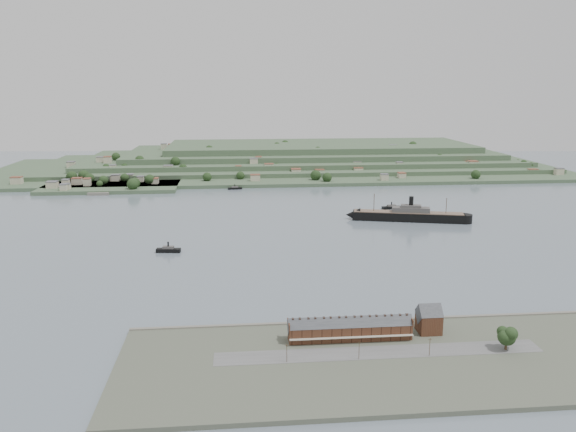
{
  "coord_description": "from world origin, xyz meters",
  "views": [
    {
      "loc": [
        -59.09,
        -396.42,
        112.1
      ],
      "look_at": [
        -19.22,
        30.0,
        13.19
      ],
      "focal_mm": 35.0,
      "sensor_mm": 36.0,
      "label": 1
    }
  ],
  "objects": [
    {
      "name": "ferry_west",
      "position": [
        -60.78,
        225.0,
        1.4
      ],
      "size": [
        15.95,
        6.31,
        5.82
      ],
      "color": "black",
      "rests_on": "ground"
    },
    {
      "name": "far_peninsula",
      "position": [
        27.91,
        393.1,
        11.88
      ],
      "size": [
        760.0,
        309.0,
        30.0
      ],
      "color": "#3A5438",
      "rests_on": "ground"
    },
    {
      "name": "fig_tree",
      "position": [
        54.84,
        -184.84,
        8.57
      ],
      "size": [
        9.65,
        8.35,
        10.77
      ],
      "color": "#44321F",
      "rests_on": "ground"
    },
    {
      "name": "ferry_east",
      "position": [
        85.87,
        107.66,
        1.62
      ],
      "size": [
        18.41,
        7.0,
        6.73
      ],
      "color": "black",
      "rests_on": "ground"
    },
    {
      "name": "gabled_building",
      "position": [
        27.5,
        -164.0,
        8.19
      ],
      "size": [
        10.4,
        10.18,
        14.09
      ],
      "color": "#4E2B1B",
      "rests_on": "ground"
    },
    {
      "name": "terrace_row",
      "position": [
        -10.0,
        -168.02,
        6.84
      ],
      "size": [
        55.6,
        9.8,
        11.07
      ],
      "color": "#4E2B1B",
      "rests_on": "ground"
    },
    {
      "name": "tugboat",
      "position": [
        -106.97,
        -16.82,
        1.84
      ],
      "size": [
        17.12,
        6.31,
        7.53
      ],
      "color": "black",
      "rests_on": "ground"
    },
    {
      "name": "near_shore",
      "position": [
        0.0,
        -186.75,
        1.01
      ],
      "size": [
        220.0,
        80.0,
        2.6
      ],
      "color": "#4C5142",
      "rests_on": "ground"
    },
    {
      "name": "ground",
      "position": [
        0.0,
        0.0,
        0.0
      ],
      "size": [
        1400.0,
        1400.0,
        0.0
      ],
      "primitive_type": "plane",
      "color": "slate",
      "rests_on": "ground"
    },
    {
      "name": "steamship",
      "position": [
        84.21,
        59.5,
        4.71
      ],
      "size": [
        104.77,
        36.39,
        25.51
      ],
      "color": "black",
      "rests_on": "ground"
    }
  ]
}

